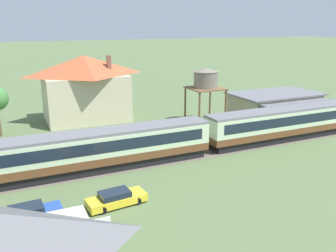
{
  "coord_description": "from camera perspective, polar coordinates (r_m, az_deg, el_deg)",
  "views": [
    {
      "loc": [
        -38.09,
        -31.95,
        13.96
      ],
      "look_at": [
        -21.18,
        4.95,
        2.32
      ],
      "focal_mm": 38.0,
      "sensor_mm": 36.0,
      "label": 1
    }
  ],
  "objects": [
    {
      "name": "ground_plane",
      "position": [
        51.64,
        24.38,
        -1.15
      ],
      "size": [
        600.0,
        600.0,
        0.0
      ],
      "primitive_type": "plane",
      "color": "#566B42"
    },
    {
      "name": "passenger_train",
      "position": [
        40.04,
        6.41,
        -1.14
      ],
      "size": [
        91.28,
        3.12,
        4.02
      ],
      "color": "brown",
      "rests_on": "ground_plane"
    },
    {
      "name": "railway_track",
      "position": [
        42.23,
        9.69,
        -3.53
      ],
      "size": [
        130.59,
        3.6,
        0.04
      ],
      "color": "#665B51",
      "rests_on": "ground_plane"
    },
    {
      "name": "station_building",
      "position": [
        57.09,
        16.73,
        3.2
      ],
      "size": [
        13.51,
        9.2,
        3.9
      ],
      "color": "#BCB293",
      "rests_on": "ground_plane"
    },
    {
      "name": "station_house_terracotta_roof",
      "position": [
        54.42,
        -13.12,
        6.09
      ],
      "size": [
        12.7,
        9.1,
        9.64
      ],
      "color": "beige",
      "rests_on": "ground_plane"
    },
    {
      "name": "water_tower",
      "position": [
        51.05,
        6.07,
        7.36
      ],
      "size": [
        4.75,
        4.75,
        8.06
      ],
      "color": "brown",
      "rests_on": "ground_plane"
    },
    {
      "name": "parked_car_blue",
      "position": [
        28.51,
        -21.52,
        -13.11
      ],
      "size": [
        4.88,
        2.16,
        1.31
      ],
      "rotation": [
        0.0,
        0.0,
        0.06
      ],
      "color": "#284CA8",
      "rests_on": "ground_plane"
    },
    {
      "name": "parked_car_yellow",
      "position": [
        29.19,
        -8.32,
        -11.43
      ],
      "size": [
        4.89,
        2.23,
        1.24
      ],
      "rotation": [
        0.0,
        0.0,
        0.1
      ],
      "color": "yellow",
      "rests_on": "ground_plane"
    },
    {
      "name": "yard_tree_1",
      "position": [
        57.79,
        -11.02,
        5.76
      ],
      "size": [
        3.86,
        3.86,
        5.92
      ],
      "color": "brown",
      "rests_on": "ground_plane"
    }
  ]
}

